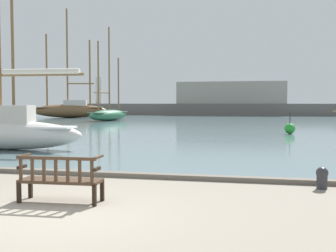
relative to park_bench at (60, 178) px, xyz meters
The scene contains 10 objects.
ground_plane 1.07m from the park_bench, 70.16° to the right, with size 160.00×160.00×0.00m, color gray.
harbor_water 43.10m from the park_bench, 89.57° to the left, with size 100.00×80.00×0.08m, color slate.
quay_edge_kerb 2.99m from the park_bench, 83.67° to the left, with size 40.00×0.30×0.12m, color #675F54.
park_bench is the anchor object (origin of this frame).
sailboat_mid_port 9.61m from the park_bench, 129.21° to the left, with size 6.56×1.85×8.92m.
sailboat_distant_harbor 45.24m from the park_bench, 115.19° to the left, with size 10.83×4.57×13.37m.
sailboat_outer_port 35.45m from the park_bench, 108.85° to the left, with size 2.91×7.01×9.59m.
mooring_bollard 5.72m from the park_bench, 25.25° to the left, with size 0.27×0.27×0.50m.
channel_buoy 19.34m from the park_bench, 73.34° to the left, with size 0.63×0.63×1.33m.
far_breakwater 54.15m from the park_bench, 90.16° to the left, with size 52.41×2.40×5.88m.
Camera 1 is at (3.46, -6.57, 1.94)m, focal length 45.00 mm.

